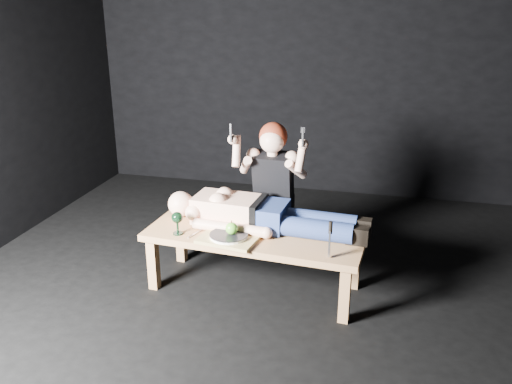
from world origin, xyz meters
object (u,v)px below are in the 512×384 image
table (254,261)px  carving_knife (330,240)px  kneeling_woman (275,190)px  serving_tray (229,239)px  lying_man (266,211)px  goblet (177,223)px

table → carving_knife: bearing=-20.4°
table → kneeling_woman: size_ratio=1.30×
kneeling_woman → serving_tray: size_ratio=3.02×
serving_tray → carving_knife: size_ratio=1.56×
table → lying_man: size_ratio=1.03×
table → serving_tray: size_ratio=3.93×
kneeling_woman → goblet: size_ratio=7.13×
serving_tray → goblet: 0.39m
lying_man → goblet: (-0.59, -0.27, -0.04)m
table → kneeling_woman: bearing=88.9°
serving_tray → goblet: goblet is taller
lying_man → kneeling_woman: 0.39m
lying_man → serving_tray: (-0.20, -0.28, -0.12)m
table → goblet: goblet is taller
table → serving_tray: 0.32m
serving_tray → kneeling_woman: bearing=73.8°
kneeling_woman → table: bearing=-94.1°
table → serving_tray: bearing=-127.8°
kneeling_woman → serving_tray: kneeling_woman is taller
kneeling_woman → goblet: 0.88m
goblet → carving_knife: 1.11m
table → lying_man: lying_man is taller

